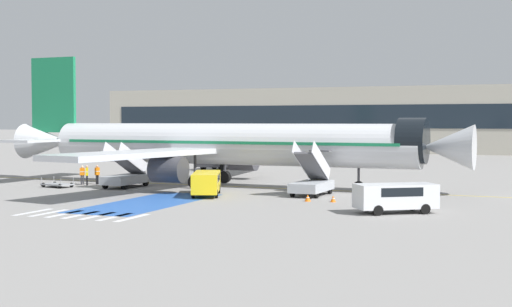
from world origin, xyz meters
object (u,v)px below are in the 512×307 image
object	(u,v)px
service_van_1	(206,181)
traffic_cone_0	(308,198)
ground_crew_0	(82,174)
ground_crew_2	(97,173)
service_van_0	(396,195)
boarding_stairs_aft	(126,176)
baggage_cart	(57,184)
boarding_stairs_forward	(312,182)
ground_crew_1	(87,174)
traffic_cone_1	(333,199)
fuel_tanker	(227,155)
terminal_building	(467,120)
airliner	(219,144)

from	to	relation	value
service_van_1	traffic_cone_0	size ratio (longest dim) A/B	11.80
ground_crew_0	ground_crew_2	size ratio (longest dim) A/B	0.97
service_van_0	traffic_cone_0	xyz separation A→B (m)	(-6.99, 4.08, -0.86)
boarding_stairs_aft	baggage_cart	bearing A→B (deg)	-157.10
boarding_stairs_forward	ground_crew_0	xyz separation A→B (m)	(-21.99, 1.42, -0.05)
service_van_1	ground_crew_1	bearing A→B (deg)	-37.68
boarding_stairs_aft	ground_crew_1	xyz separation A→B (m)	(-4.23, 0.33, 0.05)
boarding_stairs_aft	traffic_cone_1	world-z (taller)	boarding_stairs_aft
fuel_tanker	terminal_building	distance (m)	56.94
baggage_cart	traffic_cone_0	distance (m)	23.30
boarding_stairs_aft	airliner	bearing A→B (deg)	32.59
airliner	fuel_tanker	xyz separation A→B (m)	(-8.36, 20.28, -2.01)
fuel_tanker	boarding_stairs_aft	bearing A→B (deg)	-82.22
boarding_stairs_aft	traffic_cone_0	xyz separation A→B (m)	(17.69, -4.35, -0.73)
baggage_cart	traffic_cone_0	world-z (taller)	baggage_cart
service_van_0	fuel_tanker	bearing A→B (deg)	-176.05
service_van_0	traffic_cone_1	world-z (taller)	service_van_0
ground_crew_0	terminal_building	bearing A→B (deg)	43.84
airliner	ground_crew_2	size ratio (longest dim) A/B	24.58
boarding_stairs_aft	ground_crew_1	bearing A→B (deg)	176.91
ground_crew_0	traffic_cone_0	size ratio (longest dim) A/B	3.41
airliner	ground_crew_1	bearing A→B (deg)	-69.56
traffic_cone_1	ground_crew_0	bearing A→B (deg)	168.29
ground_crew_2	terminal_building	size ratio (longest dim) A/B	0.01
service_van_1	traffic_cone_1	bearing A→B (deg)	154.88
airliner	boarding_stairs_forward	bearing A→B (deg)	66.50
traffic_cone_0	traffic_cone_1	size ratio (longest dim) A/B	1.09
traffic_cone_1	baggage_cart	bearing A→B (deg)	175.60
fuel_tanker	ground_crew_1	size ratio (longest dim) A/B	5.78
ground_crew_0	ground_crew_1	size ratio (longest dim) A/B	0.95
boarding_stairs_forward	ground_crew_2	distance (m)	20.80
boarding_stairs_forward	fuel_tanker	size ratio (longest dim) A/B	0.51
service_van_1	terminal_building	bearing A→B (deg)	-120.22
service_van_1	baggage_cart	world-z (taller)	service_van_1
airliner	terminal_building	bearing A→B (deg)	170.23
ground_crew_1	traffic_cone_0	size ratio (longest dim) A/B	3.59
service_van_0	ground_crew_2	bearing A→B (deg)	-143.62
service_van_0	traffic_cone_0	size ratio (longest dim) A/B	10.55
boarding_stairs_aft	ground_crew_0	size ratio (longest dim) A/B	3.11
service_van_1	terminal_building	size ratio (longest dim) A/B	0.04
ground_crew_2	traffic_cone_1	xyz separation A→B (m)	(23.42, -5.57, -0.78)
ground_crew_2	ground_crew_1	bearing A→B (deg)	177.55
boarding_stairs_aft	traffic_cone_0	distance (m)	18.23
service_van_0	ground_crew_2	distance (m)	30.29
traffic_cone_0	boarding_stairs_forward	bearing A→B (deg)	103.14
service_van_0	ground_crew_2	size ratio (longest dim) A/B	3.00
boarding_stairs_forward	ground_crew_0	world-z (taller)	boarding_stairs_forward
baggage_cart	traffic_cone_1	xyz separation A→B (m)	(24.99, -1.92, -0.03)
service_van_1	ground_crew_0	distance (m)	15.23
ground_crew_0	traffic_cone_0	world-z (taller)	ground_crew_0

